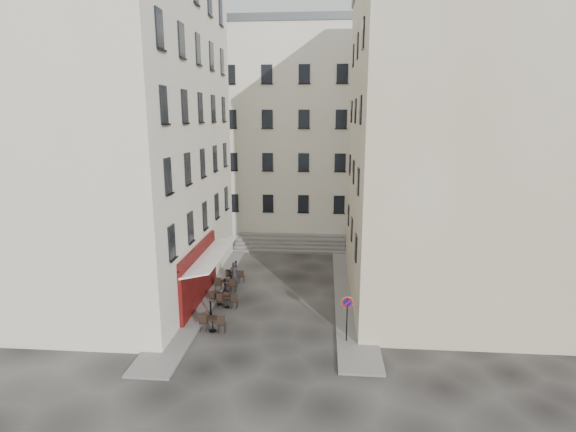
# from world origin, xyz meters

# --- Properties ---
(ground) EXTENTS (90.00, 90.00, 0.00)m
(ground) POSITION_xyz_m (0.00, 0.00, 0.00)
(ground) COLOR black
(ground) RESTS_ON ground
(sidewalk_left) EXTENTS (2.00, 22.00, 0.12)m
(sidewalk_left) POSITION_xyz_m (-4.50, 4.00, 0.06)
(sidewalk_left) COLOR slate
(sidewalk_left) RESTS_ON ground
(sidewalk_right) EXTENTS (2.00, 18.00, 0.12)m
(sidewalk_right) POSITION_xyz_m (4.50, 3.00, 0.06)
(sidewalk_right) COLOR slate
(sidewalk_right) RESTS_ON ground
(building_left) EXTENTS (12.20, 16.20, 20.60)m
(building_left) POSITION_xyz_m (-10.50, 3.00, 10.31)
(building_left) COLOR beige
(building_left) RESTS_ON ground
(building_right) EXTENTS (12.20, 14.20, 18.60)m
(building_right) POSITION_xyz_m (10.50, 3.50, 9.31)
(building_right) COLOR tan
(building_right) RESTS_ON ground
(building_back) EXTENTS (18.20, 10.20, 18.60)m
(building_back) POSITION_xyz_m (-1.00, 19.00, 9.31)
(building_back) COLOR beige
(building_back) RESTS_ON ground
(cafe_storefront) EXTENTS (1.74, 7.30, 3.50)m
(cafe_storefront) POSITION_xyz_m (-4.32, 1.00, 1.88)
(cafe_storefront) COLOR #420A09
(cafe_storefront) RESTS_ON ground
(stone_steps) EXTENTS (9.00, 3.15, 0.80)m
(stone_steps) POSITION_xyz_m (0.00, 12.57, 0.40)
(stone_steps) COLOR slate
(stone_steps) RESTS_ON ground
(bollard_near) EXTENTS (0.12, 0.12, 0.98)m
(bollard_near) POSITION_xyz_m (-3.25, -1.00, 0.53)
(bollard_near) COLOR black
(bollard_near) RESTS_ON ground
(bollard_mid) EXTENTS (0.12, 0.12, 0.98)m
(bollard_mid) POSITION_xyz_m (-3.25, 2.50, 0.53)
(bollard_mid) COLOR black
(bollard_mid) RESTS_ON ground
(bollard_far) EXTENTS (0.12, 0.12, 0.98)m
(bollard_far) POSITION_xyz_m (-3.25, 6.00, 0.53)
(bollard_far) COLOR black
(bollard_far) RESTS_ON ground
(no_parking_sign) EXTENTS (0.54, 0.12, 2.37)m
(no_parking_sign) POSITION_xyz_m (3.96, -3.18, 1.68)
(no_parking_sign) COLOR black
(no_parking_sign) RESTS_ON ground
(bistro_table_a) EXTENTS (1.37, 0.64, 0.96)m
(bistro_table_a) POSITION_xyz_m (-2.74, -2.57, 0.49)
(bistro_table_a) COLOR black
(bistro_table_a) RESTS_ON ground
(bistro_table_b) EXTENTS (1.21, 0.57, 0.85)m
(bistro_table_b) POSITION_xyz_m (-2.64, 0.37, 0.43)
(bistro_table_b) COLOR black
(bistro_table_b) RESTS_ON ground
(bistro_table_c) EXTENTS (1.21, 0.57, 0.85)m
(bistro_table_c) POSITION_xyz_m (-3.15, 0.73, 0.43)
(bistro_table_c) COLOR black
(bistro_table_c) RESTS_ON ground
(bistro_table_d) EXTENTS (1.33, 0.62, 0.93)m
(bistro_table_d) POSITION_xyz_m (-3.24, 2.67, 0.48)
(bistro_table_d) COLOR black
(bistro_table_d) RESTS_ON ground
(bistro_table_e) EXTENTS (1.24, 0.58, 0.87)m
(bistro_table_e) POSITION_xyz_m (-2.99, 4.41, 0.45)
(bistro_table_e) COLOR black
(bistro_table_e) RESTS_ON ground
(pedestrian) EXTENTS (0.61, 0.40, 1.65)m
(pedestrian) POSITION_xyz_m (-2.90, 3.66, 0.82)
(pedestrian) COLOR black
(pedestrian) RESTS_ON ground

